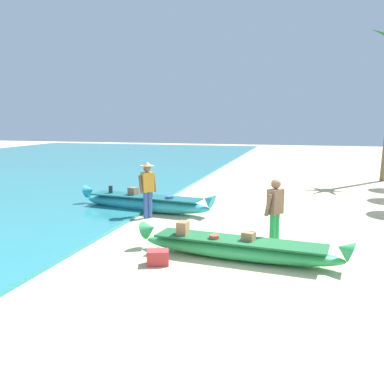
{
  "coord_description": "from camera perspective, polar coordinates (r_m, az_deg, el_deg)",
  "views": [
    {
      "loc": [
        1.13,
        -9.23,
        3.05
      ],
      "look_at": [
        -2.06,
        2.7,
        0.9
      ],
      "focal_mm": 40.14,
      "sensor_mm": 36.0,
      "label": 1
    }
  ],
  "objects": [
    {
      "name": "ground_plane",
      "position": [
        9.79,
        7.68,
        -8.37
      ],
      "size": [
        80.0,
        80.0,
        0.0
      ],
      "primitive_type": "plane",
      "color": "beige"
    },
    {
      "name": "person_tourist_customer",
      "position": [
        9.89,
        10.96,
        -2.5
      ],
      "size": [
        0.45,
        0.57,
        1.7
      ],
      "color": "green",
      "rests_on": "ground"
    },
    {
      "name": "boat_cyan_midground",
      "position": [
        14.16,
        -6.21,
        -1.43
      ],
      "size": [
        4.86,
        1.42,
        0.81
      ],
      "color": "#33B2BC",
      "rests_on": "ground"
    },
    {
      "name": "boat_green_foreground",
      "position": [
        9.45,
        6.09,
        -7.4
      ],
      "size": [
        4.77,
        1.25,
        0.74
      ],
      "color": "#38B760",
      "rests_on": "ground"
    },
    {
      "name": "cooler_box",
      "position": [
        9.12,
        -4.57,
        -8.66
      ],
      "size": [
        0.54,
        0.47,
        0.31
      ],
      "primitive_type": "cube",
      "rotation": [
        0.0,
        0.0,
        0.33
      ],
      "color": "#C63838",
      "rests_on": "ground"
    },
    {
      "name": "person_vendor_hatted",
      "position": [
        13.1,
        -5.95,
        0.84
      ],
      "size": [
        0.52,
        0.54,
        1.74
      ],
      "color": "#3D5BA8",
      "rests_on": "ground"
    }
  ]
}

